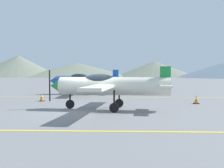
% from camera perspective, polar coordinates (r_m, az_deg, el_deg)
% --- Properties ---
extents(ground_plane, '(400.00, 400.00, 0.00)m').
position_cam_1_polar(ground_plane, '(13.46, -6.18, -6.18)').
color(ground_plane, slate).
extents(apron_line_near, '(80.00, 0.16, 0.01)m').
position_cam_1_polar(apron_line_near, '(8.77, -10.79, -10.84)').
color(apron_line_near, yellow).
rests_on(apron_line_near, ground_plane).
extents(apron_line_far, '(80.00, 0.16, 0.01)m').
position_cam_1_polar(apron_line_far, '(20.83, -3.24, -3.11)').
color(apron_line_far, yellow).
rests_on(apron_line_far, ground_plane).
extents(airplane_near, '(7.03, 8.07, 2.41)m').
position_cam_1_polar(airplane_near, '(13.53, -0.74, -0.34)').
color(airplane_near, silver).
rests_on(airplane_near, ground_plane).
extents(airplane_mid, '(6.96, 8.03, 2.41)m').
position_cam_1_polar(airplane_mid, '(24.10, -6.51, 0.85)').
color(airplane_mid, '#33478C').
rests_on(airplane_mid, ground_plane).
extents(car_sedan, '(4.60, 2.79, 1.62)m').
position_cam_1_polar(car_sedan, '(29.15, 9.19, 0.09)').
color(car_sedan, black).
rests_on(car_sedan, ground_plane).
extents(traffic_cone_front, '(0.36, 0.36, 0.59)m').
position_cam_1_polar(traffic_cone_front, '(18.50, -16.23, -3.02)').
color(traffic_cone_front, black).
rests_on(traffic_cone_front, ground_plane).
extents(traffic_cone_side, '(0.36, 0.36, 0.59)m').
position_cam_1_polar(traffic_cone_side, '(17.22, 19.26, -3.46)').
color(traffic_cone_side, black).
rests_on(traffic_cone_side, ground_plane).
extents(hill_left, '(54.91, 54.91, 13.70)m').
position_cam_1_polar(hill_left, '(165.81, -21.25, 3.92)').
color(hill_left, slate).
rests_on(hill_left, ground_plane).
extents(hill_centerleft, '(73.39, 73.39, 9.16)m').
position_cam_1_polar(hill_centerleft, '(160.54, -8.25, 3.31)').
color(hill_centerleft, slate).
rests_on(hill_centerleft, ground_plane).
extents(hill_centerright, '(53.12, 53.12, 10.02)m').
position_cam_1_polar(hill_centerright, '(157.27, 9.92, 3.47)').
color(hill_centerright, slate).
rests_on(hill_centerright, ground_plane).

